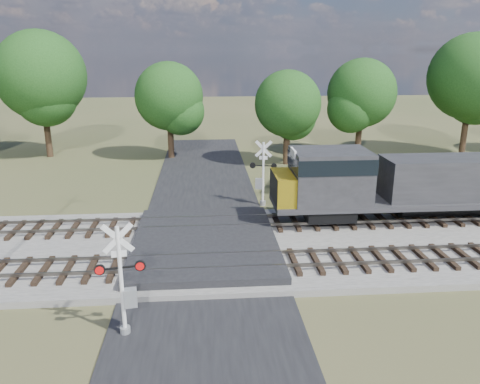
{
  "coord_description": "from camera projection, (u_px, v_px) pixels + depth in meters",
  "views": [
    {
      "loc": [
        0.04,
        -20.97,
        9.53
      ],
      "look_at": [
        1.85,
        2.0,
        2.51
      ],
      "focal_mm": 35.0,
      "sensor_mm": 36.0,
      "label": 1
    }
  ],
  "objects": [
    {
      "name": "ground",
      "position": [
        205.0,
        254.0,
        22.78
      ],
      "size": [
        160.0,
        160.0,
        0.0
      ],
      "primitive_type": "plane",
      "color": "#3E4926",
      "rests_on": "ground"
    },
    {
      "name": "ballast_bed",
      "position": [
        400.0,
        241.0,
        23.96
      ],
      "size": [
        140.0,
        10.0,
        0.3
      ],
      "primitive_type": "cube",
      "color": "gray",
      "rests_on": "ground"
    },
    {
      "name": "road",
      "position": [
        205.0,
        253.0,
        22.77
      ],
      "size": [
        7.0,
        60.0,
        0.08
      ],
      "primitive_type": "cube",
      "color": "black",
      "rests_on": "ground"
    },
    {
      "name": "crossing_panel",
      "position": [
        205.0,
        244.0,
        23.16
      ],
      "size": [
        7.0,
        9.0,
        0.62
      ],
      "primitive_type": "cube",
      "color": "#262628",
      "rests_on": "ground"
    },
    {
      "name": "track_near",
      "position": [
        275.0,
        262.0,
        20.98
      ],
      "size": [
        140.0,
        2.6,
        0.33
      ],
      "color": "black",
      "rests_on": "ballast_bed"
    },
    {
      "name": "track_far",
      "position": [
        261.0,
        223.0,
        25.75
      ],
      "size": [
        140.0,
        2.6,
        0.33
      ],
      "color": "black",
      "rests_on": "ballast_bed"
    },
    {
      "name": "crossing_signal_near",
      "position": [
        125.0,
        290.0,
        15.85
      ],
      "size": [
        1.67,
        0.41,
        4.16
      ],
      "rotation": [
        0.0,
        0.0,
        0.16
      ],
      "color": "silver",
      "rests_on": "ground"
    },
    {
      "name": "crossing_signal_far",
      "position": [
        262.0,
        179.0,
        29.42
      ],
      "size": [
        1.69,
        0.45,
        4.21
      ],
      "rotation": [
        0.0,
        0.0,
        2.96
      ],
      "color": "silver",
      "rests_on": "ground"
    },
    {
      "name": "equipment_shed",
      "position": [
        325.0,
        173.0,
        32.3
      ],
      "size": [
        5.04,
        5.04,
        2.69
      ],
      "rotation": [
        0.0,
        0.0,
        -0.34
      ],
      "color": "#45331D",
      "rests_on": "ground"
    },
    {
      "name": "treeline",
      "position": [
        231.0,
        86.0,
        40.84
      ],
      "size": [
        81.33,
        11.83,
        11.31
      ],
      "color": "black",
      "rests_on": "ground"
    }
  ]
}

